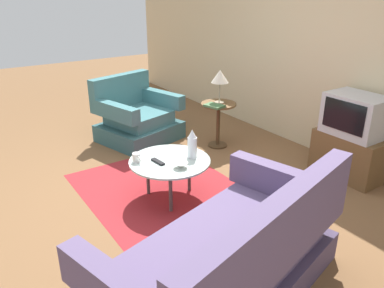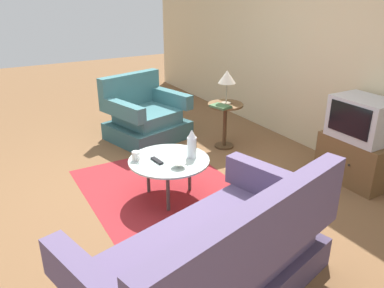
# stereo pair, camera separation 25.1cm
# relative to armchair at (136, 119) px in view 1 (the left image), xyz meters

# --- Properties ---
(ground_plane) EXTENTS (16.00, 16.00, 0.00)m
(ground_plane) POSITION_rel_armchair_xyz_m (1.55, -0.40, -0.30)
(ground_plane) COLOR brown
(back_wall) EXTENTS (9.00, 0.12, 2.70)m
(back_wall) POSITION_rel_armchair_xyz_m (1.55, 1.82, 1.05)
(back_wall) COLOR #CCB78E
(back_wall) RESTS_ON ground
(area_rug) EXTENTS (2.23, 1.54, 0.00)m
(area_rug) POSITION_rel_armchair_xyz_m (1.69, -0.46, -0.30)
(area_rug) COLOR maroon
(area_rug) RESTS_ON ground
(armchair) EXTENTS (1.09, 1.17, 0.88)m
(armchair) POSITION_rel_armchair_xyz_m (0.00, 0.00, 0.00)
(armchair) COLOR #325C60
(armchair) RESTS_ON ground
(couch) EXTENTS (1.39, 1.99, 0.92)m
(couch) POSITION_rel_armchair_xyz_m (3.06, -0.84, -0.00)
(couch) COLOR #4B3E5C
(couch) RESTS_ON ground
(coffee_table) EXTENTS (0.81, 0.81, 0.43)m
(coffee_table) POSITION_rel_armchair_xyz_m (1.68, -0.46, 0.10)
(coffee_table) COLOR #B2C6C1
(coffee_table) RESTS_ON ground
(side_table) EXTENTS (0.46, 0.46, 0.60)m
(side_table) POSITION_rel_armchair_xyz_m (0.86, 0.78, 0.14)
(side_table) COLOR brown
(side_table) RESTS_ON ground
(tv_stand) EXTENTS (0.76, 0.48, 0.50)m
(tv_stand) POSITION_rel_armchair_xyz_m (2.38, 1.49, -0.04)
(tv_stand) COLOR brown
(tv_stand) RESTS_ON ground
(television) EXTENTS (0.61, 0.45, 0.45)m
(television) POSITION_rel_armchair_xyz_m (2.38, 1.48, 0.43)
(television) COLOR #B7B7BC
(television) RESTS_ON tv_stand
(table_lamp) EXTENTS (0.23, 0.23, 0.44)m
(table_lamp) POSITION_rel_armchair_xyz_m (0.87, 0.79, 0.65)
(table_lamp) COLOR #9E937A
(table_lamp) RESTS_ON side_table
(vase) EXTENTS (0.09, 0.09, 0.30)m
(vase) POSITION_rel_armchair_xyz_m (1.76, -0.24, 0.27)
(vase) COLOR white
(vase) RESTS_ON coffee_table
(mug) EXTENTS (0.13, 0.08, 0.09)m
(mug) POSITION_rel_armchair_xyz_m (1.54, -0.75, 0.18)
(mug) COLOR white
(mug) RESTS_ON coffee_table
(bowl) EXTENTS (0.14, 0.14, 0.05)m
(bowl) POSITION_rel_armchair_xyz_m (1.89, -0.46, 0.16)
(bowl) COLOR silver
(bowl) RESTS_ON coffee_table
(tv_remote_dark) EXTENTS (0.18, 0.06, 0.02)m
(tv_remote_dark) POSITION_rel_armchair_xyz_m (1.67, -0.59, 0.14)
(tv_remote_dark) COLOR black
(tv_remote_dark) RESTS_ON coffee_table
(book) EXTENTS (0.27, 0.23, 0.03)m
(book) POSITION_rel_armchair_xyz_m (0.96, 0.63, 0.32)
(book) COLOR #3D663D
(book) RESTS_ON side_table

